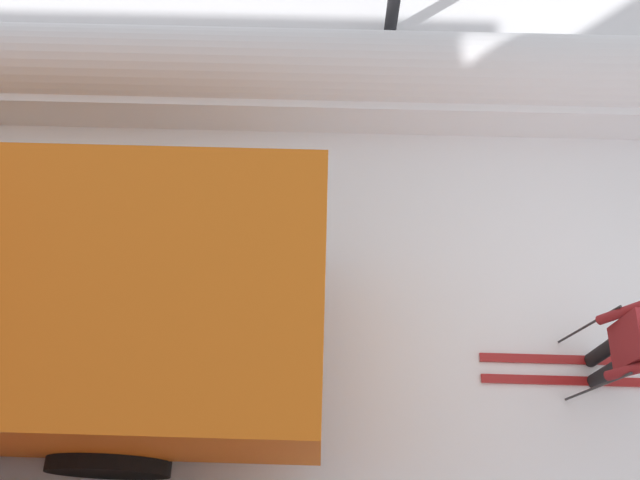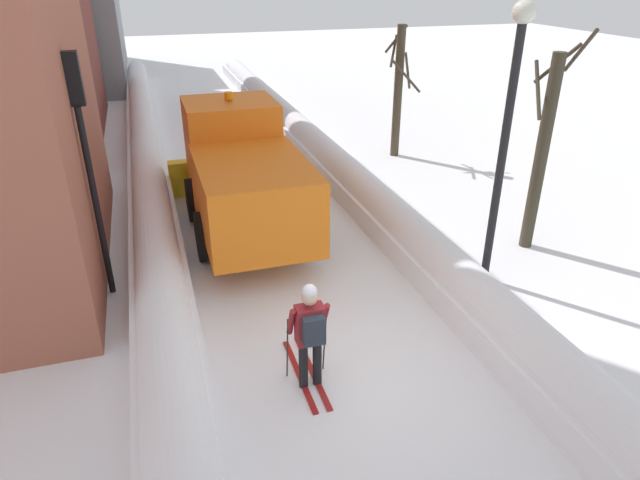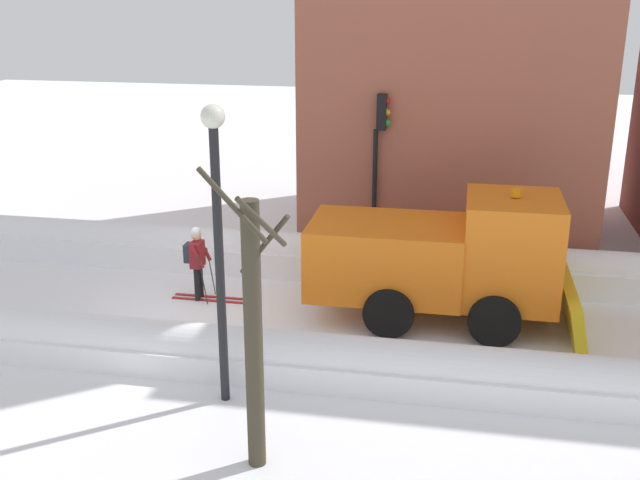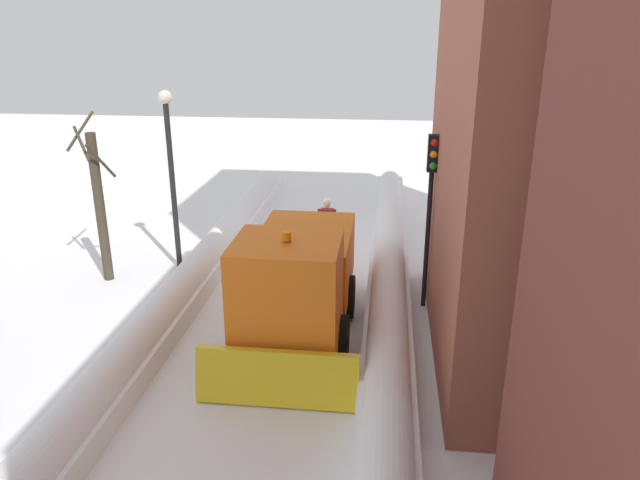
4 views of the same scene
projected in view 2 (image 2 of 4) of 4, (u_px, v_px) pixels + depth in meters
ground_plane at (240, 173)px, 17.45m from camera, size 80.00×80.00×0.00m
snowbank_left at (148, 167)px, 16.50m from camera, size 1.10×36.00×1.11m
snowbank_right at (322, 153)px, 18.00m from camera, size 1.10×36.00×0.96m
plow_truck at (243, 174)px, 13.00m from camera, size 3.20×5.98×3.12m
skier at (310, 332)px, 8.23m from camera, size 0.62×1.80×1.81m
traffic_light_pole at (83, 133)px, 9.81m from camera, size 0.28×0.42×4.59m
street_lamp at (508, 118)px, 10.08m from camera, size 0.40×0.40×5.36m
bare_tree_near at (542, 151)px, 11.97m from camera, size 1.03×1.24×4.83m
bare_tree_mid at (398, 90)px, 18.15m from camera, size 1.19×0.95×4.22m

